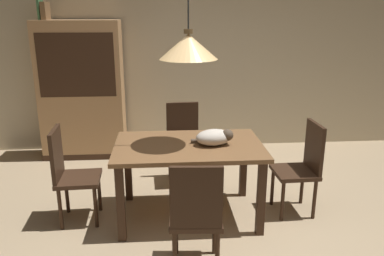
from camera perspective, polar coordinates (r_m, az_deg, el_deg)
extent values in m
plane|color=tan|center=(3.54, 1.43, -16.71)|extent=(10.00, 10.00, 0.00)
cube|color=beige|center=(5.62, -1.20, 11.68)|extent=(6.40, 0.10, 2.90)
cube|color=brown|center=(3.67, -0.49, -2.72)|extent=(1.40, 0.90, 0.04)
cube|color=#382316|center=(3.47, -10.48, -10.94)|extent=(0.07, 0.07, 0.71)
cube|color=#382316|center=(3.55, 10.15, -10.24)|extent=(0.07, 0.07, 0.71)
cube|color=#382316|center=(4.18, -9.41, -5.95)|extent=(0.07, 0.07, 0.71)
cube|color=#382316|center=(4.24, 7.58, -5.49)|extent=(0.07, 0.07, 0.71)
cube|color=#382316|center=(3.98, 14.87, -6.31)|extent=(0.41, 0.41, 0.04)
cube|color=#322014|center=(3.96, 17.59, -2.66)|extent=(0.05, 0.38, 0.48)
cylinder|color=#382316|center=(4.16, 11.78, -8.46)|extent=(0.04, 0.04, 0.41)
cylinder|color=#382316|center=(3.89, 13.21, -10.44)|extent=(0.04, 0.04, 0.41)
cylinder|color=#382316|center=(4.26, 15.92, -8.12)|extent=(0.04, 0.04, 0.41)
cylinder|color=#382316|center=(4.00, 17.61, -10.00)|extent=(0.04, 0.04, 0.41)
cube|color=#382316|center=(3.06, 0.55, -13.06)|extent=(0.43, 0.43, 0.04)
cube|color=#322014|center=(2.78, 0.64, -10.27)|extent=(0.38, 0.06, 0.48)
cylinder|color=#382316|center=(3.32, 3.34, -15.01)|extent=(0.04, 0.04, 0.41)
cylinder|color=#382316|center=(3.32, -2.37, -15.05)|extent=(0.04, 0.04, 0.41)
cylinder|color=#382316|center=(3.06, 3.76, -18.18)|extent=(0.04, 0.04, 0.41)
cylinder|color=#382316|center=(3.05, -2.56, -18.23)|extent=(0.04, 0.04, 0.41)
cube|color=#382316|center=(4.52, -1.17, -2.91)|extent=(0.42, 0.42, 0.04)
cube|color=#322014|center=(4.61, -1.43, 0.89)|extent=(0.38, 0.06, 0.48)
cylinder|color=#382316|center=(4.44, -2.99, -6.42)|extent=(0.04, 0.04, 0.41)
cylinder|color=#382316|center=(4.47, 1.13, -6.22)|extent=(0.04, 0.04, 0.41)
cylinder|color=#382316|center=(4.73, -3.30, -4.90)|extent=(0.04, 0.04, 0.41)
cylinder|color=#382316|center=(4.76, 0.56, -4.72)|extent=(0.04, 0.04, 0.41)
cube|color=#382316|center=(3.86, -16.37, -7.20)|extent=(0.42, 0.42, 0.04)
cube|color=#322014|center=(3.80, -19.37, -3.64)|extent=(0.05, 0.38, 0.48)
cylinder|color=#382316|center=(3.79, -14.03, -11.26)|extent=(0.04, 0.04, 0.41)
cylinder|color=#382316|center=(4.07, -13.51, -9.15)|extent=(0.04, 0.04, 0.41)
cylinder|color=#382316|center=(3.84, -18.85, -11.27)|extent=(0.04, 0.04, 0.41)
cylinder|color=#382316|center=(4.12, -17.99, -9.19)|extent=(0.04, 0.04, 0.41)
ellipsoid|color=beige|center=(3.63, 3.20, -1.37)|extent=(0.38, 0.28, 0.15)
sphere|color=brown|center=(3.62, 5.25, -1.04)|extent=(0.11, 0.11, 0.11)
cylinder|color=brown|center=(3.69, 1.23, -1.86)|extent=(0.18, 0.04, 0.04)
cone|color=#E5B775|center=(3.47, -0.53, 11.92)|extent=(0.52, 0.52, 0.22)
cylinder|color=#513D23|center=(3.46, -0.54, 14.07)|extent=(0.08, 0.08, 0.04)
cube|color=tan|center=(5.47, -15.91, 5.33)|extent=(1.10, 0.44, 1.85)
cube|color=#382316|center=(5.19, -16.71, 8.83)|extent=(0.97, 0.01, 0.81)
cube|color=#382316|center=(5.70, -15.20, -3.41)|extent=(1.12, 0.45, 0.08)
cube|color=#427A4C|center=(5.47, -21.48, 15.99)|extent=(0.03, 0.20, 0.26)
cube|color=brown|center=(5.46, -20.82, 15.85)|extent=(0.06, 0.24, 0.22)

